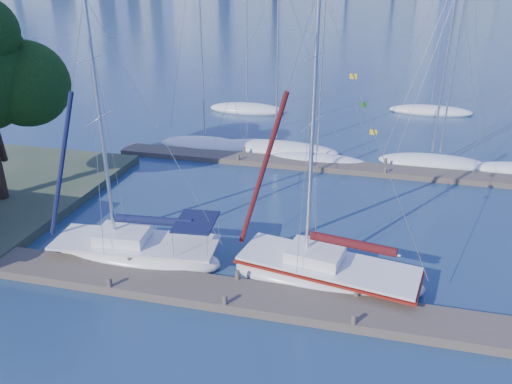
# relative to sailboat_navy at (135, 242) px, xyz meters

# --- Properties ---
(ground) EXTENTS (700.00, 700.00, 0.00)m
(ground) POSITION_rel_sailboat_navy_xyz_m (5.21, -1.93, -0.94)
(ground) COLOR #182D4E
(ground) RESTS_ON ground
(near_dock) EXTENTS (26.00, 2.00, 0.40)m
(near_dock) POSITION_rel_sailboat_navy_xyz_m (5.21, -1.93, -0.74)
(near_dock) COLOR brown
(near_dock) RESTS_ON ground
(far_dock) EXTENTS (30.00, 1.80, 0.36)m
(far_dock) POSITION_rel_sailboat_navy_xyz_m (7.21, 14.07, -0.76)
(far_dock) COLOR brown
(far_dock) RESTS_ON ground
(sailboat_navy) EXTENTS (8.42, 3.43, 12.15)m
(sailboat_navy) POSITION_rel_sailboat_navy_xyz_m (0.00, 0.00, 0.00)
(sailboat_navy) COLOR white
(sailboat_navy) RESTS_ON ground
(sailboat_maroon) EXTENTS (8.59, 4.13, 12.59)m
(sailboat_maroon) POSITION_rel_sailboat_navy_xyz_m (8.85, 0.29, 0.04)
(sailboat_maroon) COLOR white
(sailboat_maroon) RESTS_ON ground
(bg_boat_0) EXTENTS (7.69, 4.96, 16.12)m
(bg_boat_0) POSITION_rel_sailboat_navy_xyz_m (-2.19, 16.10, -0.61)
(bg_boat_0) COLOR white
(bg_boat_0) RESTS_ON ground
(bg_boat_1) EXTENTS (9.43, 2.56, 13.08)m
(bg_boat_1) POSITION_rel_sailboat_navy_xyz_m (3.22, 16.57, -0.67)
(bg_boat_1) COLOR white
(bg_boat_1) RESTS_ON ground
(bg_boat_2) EXTENTS (7.23, 2.54, 12.00)m
(bg_boat_2) POSITION_rel_sailboat_navy_xyz_m (6.50, 15.05, -0.71)
(bg_boat_2) COLOR white
(bg_boat_2) RESTS_ON ground
(bg_boat_3) EXTENTS (7.48, 4.77, 12.91)m
(bg_boat_3) POSITION_rel_sailboat_navy_xyz_m (14.28, 16.29, -0.66)
(bg_boat_3) COLOR white
(bg_boat_3) RESTS_ON ground
(bg_boat_4) EXTENTS (6.89, 4.66, 13.84)m
(bg_boat_4) POSITION_rel_sailboat_navy_xyz_m (14.83, 16.48, -0.67)
(bg_boat_4) COLOR white
(bg_boat_4) RESTS_ON ground
(bg_boat_6) EXTENTS (7.50, 2.69, 14.81)m
(bg_boat_6) POSITION_rel_sailboat_navy_xyz_m (-1.91, 27.49, -0.63)
(bg_boat_6) COLOR white
(bg_boat_6) RESTS_ON ground
(bg_boat_7) EXTENTS (8.02, 3.99, 13.49)m
(bg_boat_7) POSITION_rel_sailboat_navy_xyz_m (15.30, 31.14, -0.67)
(bg_boat_7) COLOR white
(bg_boat_7) RESTS_ON ground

